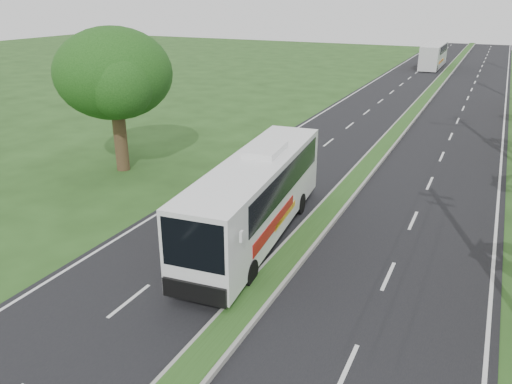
% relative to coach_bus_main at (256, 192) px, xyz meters
% --- Properties ---
extents(ground, '(180.00, 180.00, 0.00)m').
position_rel_coach_bus_main_xyz_m(ground, '(1.86, -5.78, -1.89)').
color(ground, '#254519').
rests_on(ground, ground).
extents(road_asphalt, '(14.00, 160.00, 0.02)m').
position_rel_coach_bus_main_xyz_m(road_asphalt, '(1.86, 14.22, -1.88)').
color(road_asphalt, black).
rests_on(road_asphalt, ground).
extents(median_strip, '(1.20, 160.00, 0.18)m').
position_rel_coach_bus_main_xyz_m(median_strip, '(1.86, 14.22, -1.79)').
color(median_strip, gray).
rests_on(median_strip, ground).
extents(lane_edge_left, '(0.12, 160.00, 0.01)m').
position_rel_coach_bus_main_xyz_m(lane_edge_left, '(-4.84, 14.22, -1.89)').
color(lane_edge_left, silver).
rests_on(lane_edge_left, ground).
extents(lane_edge_right, '(0.12, 160.00, 0.01)m').
position_rel_coach_bus_main_xyz_m(lane_edge_right, '(8.56, 14.22, -1.89)').
color(lane_edge_right, silver).
rests_on(lane_edge_right, ground).
extents(shade_tree, '(6.30, 6.00, 7.54)m').
position_rel_coach_bus_main_xyz_m(shade_tree, '(-10.25, 4.24, 3.14)').
color(shade_tree, '#473321').
rests_on(shade_tree, ground).
extents(coach_bus_main, '(3.26, 10.80, 3.44)m').
position_rel_coach_bus_main_xyz_m(coach_bus_main, '(0.00, 0.00, 0.00)').
color(coach_bus_main, white).
rests_on(coach_bus_main, ground).
extents(coach_bus_far, '(2.31, 10.37, 3.02)m').
position_rel_coach_bus_main_xyz_m(coach_bus_far, '(-0.53, 54.64, -0.18)').
color(coach_bus_far, silver).
rests_on(coach_bus_far, ground).
extents(motorcyclist, '(1.65, 0.68, 2.12)m').
position_rel_coach_bus_main_xyz_m(motorcyclist, '(-0.04, -3.05, -1.13)').
color(motorcyclist, black).
rests_on(motorcyclist, ground).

